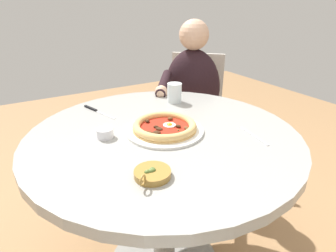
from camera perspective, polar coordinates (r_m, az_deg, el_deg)
The scene contains 9 objects.
dining_table at distance 1.15m, azimuth -0.94°, elevation -7.33°, with size 1.05×1.05×0.73m.
pizza_on_plate at distance 1.08m, azimuth -0.71°, elevation -0.26°, with size 0.30×0.30×0.04m.
water_glass at distance 1.39m, azimuth 1.33°, elevation 6.62°, with size 0.07×0.07×0.10m.
steak_knife at distance 1.33m, azimuth -14.77°, elevation 3.17°, with size 0.08×0.22×0.01m.
ramekin_capers at distance 1.06m, azimuth -12.80°, elevation -1.32°, with size 0.06×0.06×0.04m.
olive_pan at distance 0.82m, azimuth -3.27°, elevation -9.67°, with size 0.12×0.11×0.04m.
fork_utensil at distance 1.10m, azimuth 17.08°, elevation -1.87°, with size 0.04×0.17×0.00m.
diner_person at distance 1.85m, azimuth 4.66°, elevation 1.47°, with size 0.56×0.44×1.10m.
cafe_chair_diner at distance 1.97m, azimuth 5.41°, elevation 4.02°, with size 0.57×0.57×0.87m.
Camera 1 is at (-0.47, -0.85, 1.21)m, focal length 29.78 mm.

